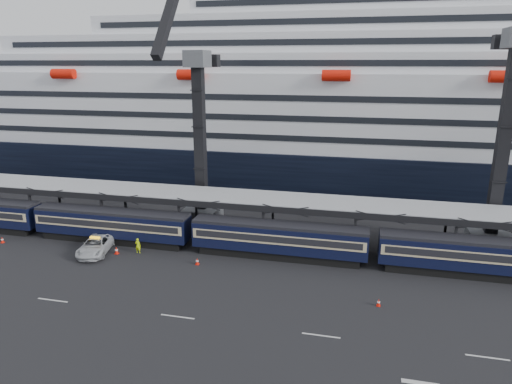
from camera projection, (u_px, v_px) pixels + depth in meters
ground at (349, 312)px, 38.93m from camera, size 260.00×260.00×0.00m
lane_markings at (463, 364)px, 32.23m from camera, size 111.00×4.27×0.02m
train at (309, 241)px, 48.72m from camera, size 133.05×3.00×4.05m
canopy at (356, 206)px, 50.60m from camera, size 130.00×6.25×5.53m
cruise_ship at (357, 112)px, 78.85m from camera, size 214.09×28.84×34.00m
crane_dark_near at (199, 134)px, 57.49m from camera, size 4.50×17.75×35.08m
crane_dark_mid at (506, 133)px, 48.43m from camera, size 4.50×18.24×39.64m
pickup_truck at (96, 245)px, 50.94m from camera, size 4.23×6.76×1.74m
worker at (138, 246)px, 50.91m from camera, size 0.65×0.44×1.74m
traffic_cone_a at (2, 240)px, 53.93m from camera, size 0.38×0.38×0.75m
traffic_cone_b at (116, 250)px, 50.79m from camera, size 0.43×0.43×0.87m
traffic_cone_c at (197, 261)px, 48.11m from camera, size 0.38×0.38×0.77m
traffic_cone_d at (379, 302)px, 39.89m from camera, size 0.35×0.35×0.70m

